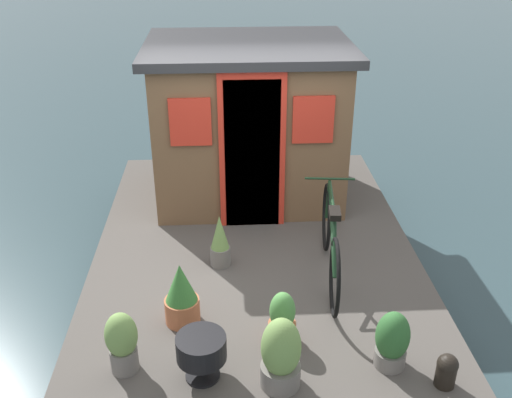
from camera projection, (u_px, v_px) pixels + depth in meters
ground_plane at (255, 282)px, 6.34m from camera, size 60.00×60.00×0.00m
houseboat_deck at (255, 265)px, 6.23m from camera, size 4.92×3.39×0.44m
houseboat_cabin at (249, 121)px, 6.89m from camera, size 1.83×2.36×1.89m
bicycle at (330, 241)px, 5.51m from camera, size 1.80×0.50×0.86m
potted_plant_lavender at (282, 319)px, 4.76m from camera, size 0.24×0.24×0.48m
potted_plant_sage at (220, 242)px, 5.74m from camera, size 0.21×0.21×0.56m
potted_plant_succulent at (181, 295)px, 4.94m from camera, size 0.31×0.31×0.59m
potted_plant_geranium at (122, 342)px, 4.43m from camera, size 0.25×0.25×0.54m
potted_plant_ivy at (392, 341)px, 4.48m from camera, size 0.27×0.27×0.51m
potted_plant_rosemary at (281, 355)px, 4.28m from camera, size 0.31×0.31×0.61m
charcoal_grill at (201, 349)px, 4.35m from camera, size 0.39×0.39×0.39m
mooring_bollard at (447, 370)px, 4.33m from camera, size 0.16×0.16×0.29m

